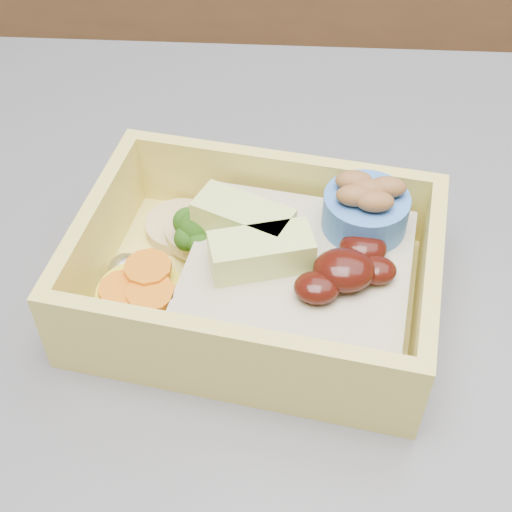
{
  "coord_description": "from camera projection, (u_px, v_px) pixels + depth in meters",
  "views": [
    {
      "loc": [
        -0.08,
        -0.2,
        1.22
      ],
      "look_at": [
        -0.1,
        0.05,
        0.96
      ],
      "focal_mm": 50.0,
      "sensor_mm": 36.0,
      "label": 1
    }
  ],
  "objects": [
    {
      "name": "bento_box",
      "position": [
        267.0,
        271.0,
        0.38
      ],
      "size": [
        0.2,
        0.16,
        0.07
      ],
      "rotation": [
        0.0,
        0.0,
        -0.17
      ],
      "color": "#E9D660",
      "rests_on": "island"
    }
  ]
}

